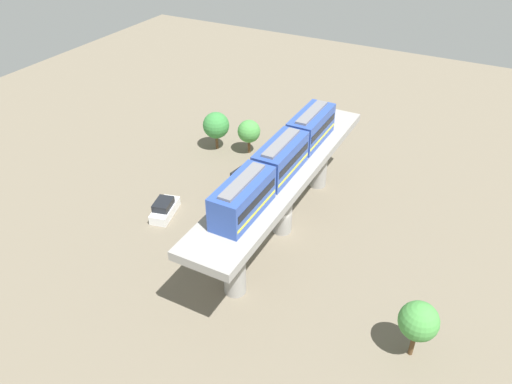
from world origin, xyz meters
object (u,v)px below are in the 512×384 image
Objects in this scene: tree_mid_lot at (249,131)px; tree_far_corner at (419,321)px; parked_car_white at (165,209)px; parked_car_yellow at (243,178)px; tree_near_viaduct at (216,125)px; train at (281,158)px.

tree_far_corner is (-25.36, 21.06, 0.61)m from tree_mid_lot.
tree_far_corner is (-26.90, 5.47, 2.84)m from parked_car_white.
parked_car_yellow is 26.93m from tree_far_corner.
parked_car_yellow is 0.98× the size of parked_car_white.
tree_near_viaduct is (2.60, -14.59, 2.53)m from parked_car_white.
parked_car_yellow is 9.93m from parked_car_white.
parked_car_white is 27.60m from tree_far_corner.
tree_mid_lot is at bearing -39.71° from tree_far_corner.
train is at bearing 148.97° from parked_car_yellow.
tree_far_corner is (-22.58, 14.41, 2.84)m from parked_car_yellow.
tree_mid_lot reaches higher than parked_car_white.
tree_mid_lot is 32.97m from tree_far_corner.
parked_car_white is (11.96, 2.53, -8.07)m from train.
train reaches higher than parked_car_white.
tree_near_viaduct is at bearing -34.22° from tree_far_corner.
tree_near_viaduct is (14.55, -12.06, -5.54)m from train.
train reaches higher than parked_car_yellow.
tree_near_viaduct reaches higher than parked_car_yellow.
parked_car_yellow is at bearing 112.70° from tree_mid_lot.
parked_car_yellow is at bearing -130.03° from parked_car_white.
train is at bearing -28.17° from tree_far_corner.
train reaches higher than tree_near_viaduct.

